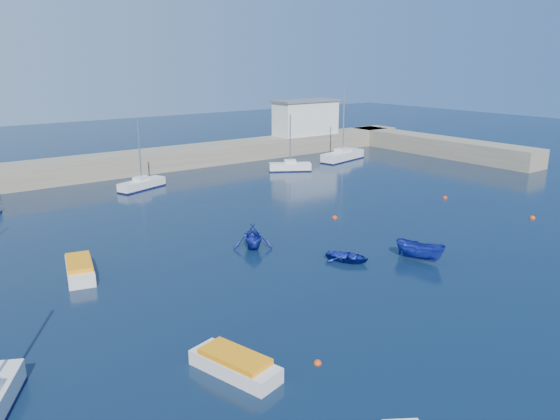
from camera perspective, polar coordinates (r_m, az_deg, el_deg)
ground at (r=33.41m, az=13.17°, el=-9.46°), size 220.00×220.00×0.00m
back_wall at (r=70.37m, az=-16.62°, el=4.56°), size 96.00×4.50×2.60m
right_arm at (r=85.70m, az=16.05°, el=6.47°), size 4.50×32.00×2.60m
harbor_office at (r=84.80m, az=2.70°, el=9.55°), size 10.00×4.00×5.00m
sailboat_6 at (r=62.11m, az=-14.24°, el=2.64°), size 5.90×3.49×7.55m
sailboat_7 at (r=70.11m, az=1.05°, el=4.57°), size 5.32×4.02×7.13m
sailboat_8 at (r=78.05m, az=6.56°, el=5.67°), size 8.05×3.87×10.15m
motorboat_0 at (r=25.87m, az=-4.73°, el=-15.76°), size 2.67×4.71×1.00m
motorboat_1 at (r=38.50m, az=-20.20°, el=-5.77°), size 2.66×4.88×1.13m
dinghy_center at (r=39.12m, az=7.08°, el=-4.88°), size 3.38×3.78×0.64m
dinghy_left at (r=41.41m, az=-2.87°, el=-2.76°), size 4.26×4.44×1.81m
dinghy_right at (r=40.16m, az=14.41°, el=-4.14°), size 2.41×3.90×1.41m
buoy_0 at (r=26.78m, az=3.95°, el=-15.72°), size 0.40×0.40×0.40m
buoy_1 at (r=49.49m, az=5.75°, el=-0.85°), size 0.51×0.51×0.51m
buoy_2 at (r=54.19m, az=24.87°, el=-0.80°), size 0.51×0.51×0.51m
buoy_3 at (r=44.07m, az=-3.01°, el=-2.86°), size 0.45×0.45×0.45m
buoy_4 at (r=58.83m, az=16.86°, el=1.19°), size 0.49×0.49×0.49m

